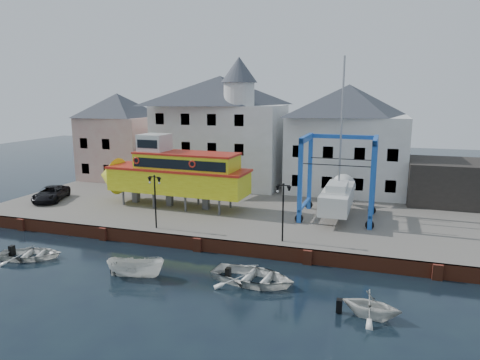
% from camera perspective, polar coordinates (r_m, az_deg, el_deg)
% --- Properties ---
extents(ground, '(140.00, 140.00, 0.00)m').
position_cam_1_polar(ground, '(31.75, -5.63, -9.40)').
color(ground, black).
rests_on(ground, ground).
extents(hardstanding, '(44.00, 22.00, 1.00)m').
position_cam_1_polar(hardstanding, '(41.43, 0.36, -3.62)').
color(hardstanding, '#5E5952').
rests_on(hardstanding, ground).
extents(quay_wall, '(44.00, 0.47, 1.00)m').
position_cam_1_polar(quay_wall, '(31.66, -5.58, -8.49)').
color(quay_wall, brown).
rests_on(quay_wall, ground).
extents(building_pink, '(8.00, 7.00, 10.30)m').
position_cam_1_polar(building_pink, '(54.42, -15.83, 5.62)').
color(building_pink, tan).
rests_on(building_pink, hardstanding).
extents(building_white_main, '(14.00, 8.30, 14.00)m').
position_cam_1_polar(building_white_main, '(48.73, -2.53, 6.82)').
color(building_white_main, silver).
rests_on(building_white_main, hardstanding).
extents(building_white_right, '(12.00, 8.00, 11.20)m').
position_cam_1_polar(building_white_right, '(46.52, 14.07, 5.34)').
color(building_white_right, silver).
rests_on(building_white_right, hardstanding).
extents(shed_dark, '(8.00, 7.00, 4.00)m').
position_cam_1_polar(shed_dark, '(45.53, 26.32, -0.22)').
color(shed_dark, black).
rests_on(shed_dark, hardstanding).
extents(lamp_post_left, '(1.12, 0.32, 4.20)m').
position_cam_1_polar(lamp_post_left, '(33.30, -11.30, -1.08)').
color(lamp_post_left, black).
rests_on(lamp_post_left, hardstanding).
extents(lamp_post_right, '(1.12, 0.32, 4.20)m').
position_cam_1_polar(lamp_post_right, '(29.86, 5.78, -2.36)').
color(lamp_post_right, black).
rests_on(lamp_post_right, hardstanding).
extents(tour_boat, '(15.37, 4.34, 6.63)m').
position_cam_1_polar(tour_boat, '(39.85, -9.43, 0.97)').
color(tour_boat, '#59595E').
rests_on(tour_boat, hardstanding).
extents(travel_lift, '(6.28, 8.80, 13.22)m').
position_cam_1_polar(travel_lift, '(37.19, 13.03, -1.37)').
color(travel_lift, '#1548A3').
rests_on(travel_lift, hardstanding).
extents(van, '(3.83, 5.45, 1.38)m').
position_cam_1_polar(van, '(45.65, -23.90, -1.66)').
color(van, black).
rests_on(van, hardstanding).
extents(motorboat_a, '(3.90, 2.04, 1.43)m').
position_cam_1_polar(motorboat_a, '(28.18, -13.67, -12.46)').
color(motorboat_a, silver).
rests_on(motorboat_a, ground).
extents(motorboat_b, '(5.57, 4.28, 1.07)m').
position_cam_1_polar(motorboat_b, '(26.67, 1.75, -13.54)').
color(motorboat_b, silver).
rests_on(motorboat_b, ground).
extents(motorboat_c, '(3.37, 3.04, 1.56)m').
position_cam_1_polar(motorboat_c, '(23.98, 17.03, -17.11)').
color(motorboat_c, silver).
rests_on(motorboat_c, ground).
extents(motorboat_d, '(5.00, 4.26, 0.88)m').
position_cam_1_polar(motorboat_d, '(33.60, -26.13, -9.36)').
color(motorboat_d, silver).
rests_on(motorboat_d, ground).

